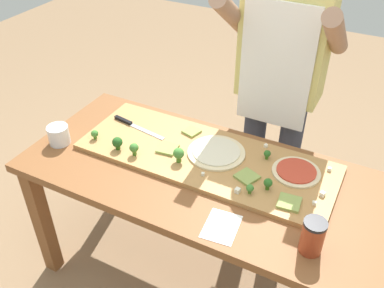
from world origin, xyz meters
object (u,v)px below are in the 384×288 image
object	(u,v)px
cheese_crumble_e	(314,203)
flour_cup	(59,136)
broccoli_floret_center_left	(95,134)
broccoli_floret_center_right	(267,154)
pizza_slice_far_right	(247,177)
sauce_jar	(313,236)
prep_table	(201,189)
broccoli_floret_back_left	(117,143)
cheese_crumble_c	(329,169)
pizza_slice_center	(192,132)
recipe_note	(221,226)
pizza_slice_near_right	(168,149)
broccoli_floret_front_right	(250,188)
broccoli_floret_front_left	(134,148)
pizza_slice_far_left	(289,203)
cheese_crumble_a	(237,190)
cheese_crumble_f	(266,146)
cook_center	(280,77)
chefs_knife	(132,124)
pizza_whole_tomato_red	(296,172)
broccoli_floret_front_mid	(179,154)
cheese_crumble_d	(203,174)

from	to	relation	value
cheese_crumble_e	flour_cup	size ratio (longest dim) A/B	0.15
broccoli_floret_center_left	broccoli_floret_center_right	bearing A→B (deg)	16.44
pizza_slice_far_right	sauce_jar	size ratio (longest dim) A/B	0.60
prep_table	pizza_slice_far_right	size ratio (longest dim) A/B	19.06
broccoli_floret_back_left	cheese_crumble_c	world-z (taller)	broccoli_floret_back_left
pizza_slice_far_right	flour_cup	xyz separation A→B (m)	(-0.91, -0.15, 0.01)
pizza_slice_center	flour_cup	size ratio (longest dim) A/B	0.71
pizza_slice_far_right	cheese_crumble_e	size ratio (longest dim) A/B	5.64
prep_table	pizza_slice_far_right	distance (m)	0.25
broccoli_floret_back_left	recipe_note	world-z (taller)	broccoli_floret_back_left
flour_cup	prep_table	bearing A→B (deg)	9.83
pizza_slice_near_right	recipe_note	world-z (taller)	pizza_slice_near_right
prep_table	flour_cup	world-z (taller)	flour_cup
broccoli_floret_center_left	broccoli_floret_front_right	distance (m)	0.80
pizza_slice_center	sauce_jar	bearing A→B (deg)	-31.65
prep_table	broccoli_floret_front_left	distance (m)	0.36
pizza_slice_far_right	sauce_jar	xyz separation A→B (m)	(0.34, -0.24, 0.04)
pizza_slice_far_left	cheese_crumble_e	world-z (taller)	cheese_crumble_e
flour_cup	sauce_jar	xyz separation A→B (m)	(1.24, -0.09, 0.03)
cheese_crumble_a	cheese_crumble_f	size ratio (longest dim) A/B	1.38
broccoli_floret_front_left	broccoli_floret_back_left	world-z (taller)	broccoli_floret_back_left
recipe_note	cook_center	size ratio (longest dim) A/B	0.10
pizza_slice_center	pizza_slice_near_right	world-z (taller)	same
cheese_crumble_e	pizza_slice_far_left	bearing A→B (deg)	-155.39
chefs_knife	recipe_note	world-z (taller)	chefs_knife
pizza_slice_center	broccoli_floret_center_left	size ratio (longest dim) A/B	1.51
pizza_slice_far_left	pizza_slice_center	bearing A→B (deg)	155.49
pizza_whole_tomato_red	cheese_crumble_a	xyz separation A→B (m)	(-0.18, -0.23, 0.00)
flour_cup	pizza_slice_far_left	bearing A→B (deg)	4.13
cook_center	cheese_crumble_e	bearing A→B (deg)	-57.57
prep_table	cook_center	size ratio (longest dim) A/B	0.97
broccoli_floret_back_left	cook_center	size ratio (longest dim) A/B	0.04
broccoli_floret_front_mid	broccoli_floret_center_right	size ratio (longest dim) A/B	1.59
pizza_slice_near_right	broccoli_floret_center_left	bearing A→B (deg)	-166.56
pizza_slice_far_right	broccoli_floret_center_right	distance (m)	0.17
chefs_knife	cheese_crumble_a	size ratio (longest dim) A/B	15.57
broccoli_floret_front_mid	cheese_crumble_d	distance (m)	0.15
cook_center	pizza_slice_far_left	bearing A→B (deg)	-66.29
broccoli_floret_front_left	broccoli_floret_back_left	xyz separation A→B (m)	(-0.09, 0.00, -0.00)
broccoli_floret_center_right	cheese_crumble_a	size ratio (longest dim) A/B	2.22
prep_table	pizza_slice_far_left	size ratio (longest dim) A/B	18.32
pizza_whole_tomato_red	cheese_crumble_f	size ratio (longest dim) A/B	14.14
broccoli_floret_front_mid	cook_center	size ratio (longest dim) A/B	0.04
chefs_knife	sauce_jar	xyz separation A→B (m)	(1.00, -0.35, 0.04)
pizza_slice_far_right	flour_cup	size ratio (longest dim) A/B	0.84
cheese_crumble_c	cheese_crumble_e	distance (m)	0.24
pizza_slice_far_left	broccoli_floret_front_left	distance (m)	0.72
broccoli_floret_center_left	cheese_crumble_a	world-z (taller)	broccoli_floret_center_left
pizza_slice_far_left	pizza_slice_far_right	bearing A→B (deg)	161.41
prep_table	flour_cup	distance (m)	0.73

